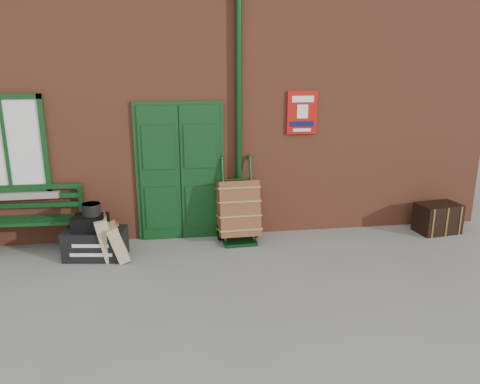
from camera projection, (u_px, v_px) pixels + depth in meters
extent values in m
plane|color=gray|center=(207.00, 274.00, 6.52)|extent=(80.00, 80.00, 0.00)
cube|color=brown|center=(192.00, 105.00, 9.30)|extent=(10.00, 4.00, 4.00)
cube|color=#0F3714|center=(180.00, 174.00, 7.57)|extent=(1.42, 0.12, 2.32)
cube|color=white|center=(6.00, 144.00, 7.04)|extent=(1.20, 0.08, 1.50)
cylinder|color=black|center=(239.00, 117.00, 7.41)|extent=(0.10, 0.10, 4.00)
cube|color=#B3120C|center=(302.00, 113.00, 7.59)|extent=(0.50, 0.03, 0.70)
cube|color=#0F3714|center=(24.00, 221.00, 7.14)|extent=(1.72, 0.53, 0.05)
cube|color=#0F3714|center=(27.00, 196.00, 7.29)|extent=(1.71, 0.13, 0.45)
cube|color=black|center=(80.00, 234.00, 7.28)|extent=(0.09, 0.51, 0.51)
cube|color=black|center=(96.00, 244.00, 7.02)|extent=(0.95, 0.61, 0.44)
cube|color=black|center=(90.00, 223.00, 6.92)|extent=(0.53, 0.42, 0.22)
cylinder|color=black|center=(91.00, 209.00, 6.90)|extent=(0.30, 0.30, 0.18)
cube|color=tan|center=(105.00, 237.00, 6.96)|extent=(0.39, 0.51, 0.67)
cube|color=tan|center=(117.00, 242.00, 6.90)|extent=(0.40, 0.47, 0.57)
cube|color=black|center=(240.00, 242.00, 7.61)|extent=(0.54, 0.40, 0.05)
cylinder|color=black|center=(224.00, 201.00, 7.57)|extent=(0.06, 0.37, 1.33)
cylinder|color=black|center=(252.00, 199.00, 7.65)|extent=(0.06, 0.37, 1.33)
cylinder|color=black|center=(219.00, 233.00, 7.73)|extent=(0.06, 0.25, 0.25)
cylinder|color=black|center=(255.00, 230.00, 7.83)|extent=(0.06, 0.25, 0.25)
cube|color=brown|center=(238.00, 208.00, 7.62)|extent=(0.68, 0.73, 0.99)
cube|color=black|center=(438.00, 218.00, 8.05)|extent=(0.76, 0.55, 0.51)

